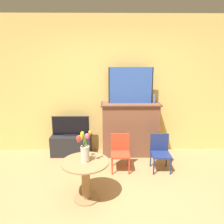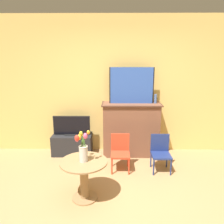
% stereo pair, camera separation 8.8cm
% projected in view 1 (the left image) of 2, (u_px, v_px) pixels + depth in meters
% --- Properties ---
extents(ground_plane, '(14.00, 14.00, 0.00)m').
position_uv_depth(ground_plane, '(121.00, 220.00, 2.62)').
color(ground_plane, '#A87F51').
extents(wall_back, '(8.00, 0.06, 2.70)m').
position_uv_depth(wall_back, '(116.00, 86.00, 4.37)').
color(wall_back, '#E0BC66').
rests_on(wall_back, ground).
extents(fireplace_mantel, '(1.14, 0.47, 1.05)m').
position_uv_depth(fireplace_mantel, '(130.00, 128.00, 4.33)').
color(fireplace_mantel, brown).
rests_on(fireplace_mantel, ground).
extents(painting, '(0.84, 0.03, 0.68)m').
position_uv_depth(painting, '(131.00, 85.00, 4.13)').
color(painting, black).
rests_on(painting, fireplace_mantel).
extents(mantel_candle, '(0.05, 0.05, 0.17)m').
position_uv_depth(mantel_candle, '(154.00, 99.00, 4.19)').
color(mantel_candle, '#4C6699').
rests_on(mantel_candle, fireplace_mantel).
extents(tv_stand, '(0.78, 0.40, 0.40)m').
position_uv_depth(tv_stand, '(71.00, 144.00, 4.39)').
color(tv_stand, '#232326').
rests_on(tv_stand, ground).
extents(tv_monitor, '(0.73, 0.12, 0.39)m').
position_uv_depth(tv_monitor, '(71.00, 126.00, 4.30)').
color(tv_monitor, black).
rests_on(tv_monitor, tv_stand).
extents(chair_red, '(0.32, 0.32, 0.62)m').
position_uv_depth(chair_red, '(120.00, 150.00, 3.76)').
color(chair_red, red).
rests_on(chair_red, ground).
extents(chair_blue, '(0.32, 0.32, 0.62)m').
position_uv_depth(chair_blue, '(160.00, 151.00, 3.76)').
color(chair_blue, navy).
rests_on(chair_blue, ground).
extents(side_table, '(0.64, 0.64, 0.56)m').
position_uv_depth(side_table, '(86.00, 175.00, 2.93)').
color(side_table, '#99754C').
rests_on(side_table, ground).
extents(vase_tulips, '(0.19, 0.19, 0.44)m').
position_uv_depth(vase_tulips, '(84.00, 148.00, 2.84)').
color(vase_tulips, beige).
rests_on(vase_tulips, side_table).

